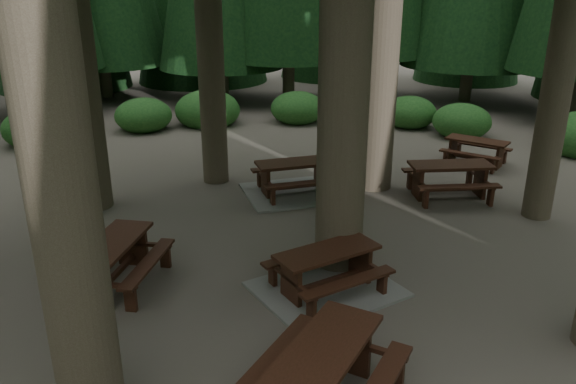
{
  "coord_description": "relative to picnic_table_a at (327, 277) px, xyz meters",
  "views": [
    {
      "loc": [
        -0.96,
        -8.72,
        4.77
      ],
      "look_at": [
        -0.03,
        1.04,
        1.1
      ],
      "focal_mm": 35.0,
      "sensor_mm": 36.0,
      "label": 1
    }
  ],
  "objects": [
    {
      "name": "shrub_ring",
      "position": [
        0.26,
        1.47,
        0.15
      ],
      "size": [
        23.86,
        24.64,
        1.49
      ],
      "color": "#1E591F",
      "rests_on": "ground"
    },
    {
      "name": "ground",
      "position": [
        -0.44,
        0.72,
        -0.25
      ],
      "size": [
        80.0,
        80.0,
        0.0
      ],
      "primitive_type": "plane",
      "color": "#534B43",
      "rests_on": "ground"
    },
    {
      "name": "picnic_table_f",
      "position": [
        3.56,
        4.03,
        0.29
      ],
      "size": [
        1.9,
        1.54,
        0.82
      ],
      "rotation": [
        0.0,
        0.0,
        -0.01
      ],
      "color": "#311A0E",
      "rests_on": "ground"
    },
    {
      "name": "picnic_table_e",
      "position": [
        -0.49,
        -2.68,
        0.31
      ],
      "size": [
        2.39,
        2.5,
        0.85
      ],
      "rotation": [
        0.0,
        0.0,
        0.98
      ],
      "color": "#311A0E",
      "rests_on": "ground"
    },
    {
      "name": "picnic_table_c",
      "position": [
        -0.01,
        4.57,
        0.03
      ],
      "size": [
        2.72,
        2.4,
        0.81
      ],
      "rotation": [
        0.0,
        0.0,
        0.2
      ],
      "color": "gray",
      "rests_on": "ground"
    },
    {
      "name": "picnic_table_b",
      "position": [
        -3.49,
        0.55,
        0.27
      ],
      "size": [
        1.88,
        2.13,
        0.78
      ],
      "rotation": [
        0.0,
        0.0,
        1.31
      ],
      "color": "#311A0E",
      "rests_on": "ground"
    },
    {
      "name": "picnic_table_a",
      "position": [
        0.0,
        0.0,
        0.0
      ],
      "size": [
        2.77,
        2.6,
        0.74
      ],
      "rotation": [
        0.0,
        0.0,
        0.46
      ],
      "color": "gray",
      "rests_on": "ground"
    },
    {
      "name": "picnic_table_d",
      "position": [
        5.22,
        6.42,
        0.22
      ],
      "size": [
        2.1,
        2.07,
        0.71
      ],
      "rotation": [
        0.0,
        0.0,
        -0.72
      ],
      "color": "#311A0E",
      "rests_on": "ground"
    }
  ]
}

